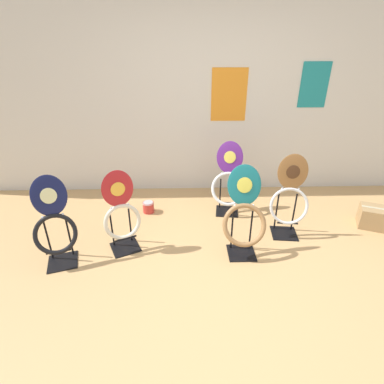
{
  "coord_description": "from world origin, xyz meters",
  "views": [
    {
      "loc": [
        -0.38,
        -1.92,
        1.99
      ],
      "look_at": [
        -0.29,
        0.9,
        0.55
      ],
      "focal_mm": 28.0,
      "sensor_mm": 36.0,
      "label": 1
    }
  ],
  "objects_px": {
    "toilet_seat_display_teal_sax": "(244,217)",
    "paint_can": "(148,207)",
    "toilet_seat_display_crimson_swirl": "(121,215)",
    "toilet_seat_display_purple_note": "(229,183)",
    "storage_box": "(377,218)",
    "toilet_seat_display_navy_moon": "(54,225)",
    "toilet_seat_display_woodgrain": "(289,200)"
  },
  "relations": [
    {
      "from": "toilet_seat_display_teal_sax",
      "to": "paint_can",
      "type": "relative_size",
      "value": 6.26
    },
    {
      "from": "toilet_seat_display_teal_sax",
      "to": "paint_can",
      "type": "distance_m",
      "value": 1.4
    },
    {
      "from": "paint_can",
      "to": "toilet_seat_display_crimson_swirl",
      "type": "bearing_deg",
      "value": -103.2
    },
    {
      "from": "toilet_seat_display_purple_note",
      "to": "storage_box",
      "type": "distance_m",
      "value": 1.78
    },
    {
      "from": "toilet_seat_display_crimson_swirl",
      "to": "paint_can",
      "type": "bearing_deg",
      "value": 76.8
    },
    {
      "from": "toilet_seat_display_navy_moon",
      "to": "toilet_seat_display_woodgrain",
      "type": "height_order",
      "value": "toilet_seat_display_woodgrain"
    },
    {
      "from": "toilet_seat_display_crimson_swirl",
      "to": "toilet_seat_display_woodgrain",
      "type": "relative_size",
      "value": 0.94
    },
    {
      "from": "toilet_seat_display_purple_note",
      "to": "toilet_seat_display_crimson_swirl",
      "type": "distance_m",
      "value": 1.4
    },
    {
      "from": "paint_can",
      "to": "storage_box",
      "type": "height_order",
      "value": "storage_box"
    },
    {
      "from": "toilet_seat_display_purple_note",
      "to": "toilet_seat_display_crimson_swirl",
      "type": "bearing_deg",
      "value": -148.02
    },
    {
      "from": "toilet_seat_display_navy_moon",
      "to": "toilet_seat_display_teal_sax",
      "type": "distance_m",
      "value": 1.82
    },
    {
      "from": "toilet_seat_display_crimson_swirl",
      "to": "toilet_seat_display_teal_sax",
      "type": "relative_size",
      "value": 0.96
    },
    {
      "from": "toilet_seat_display_purple_note",
      "to": "paint_can",
      "type": "relative_size",
      "value": 5.97
    },
    {
      "from": "toilet_seat_display_navy_moon",
      "to": "paint_can",
      "type": "relative_size",
      "value": 6.08
    },
    {
      "from": "toilet_seat_display_navy_moon",
      "to": "toilet_seat_display_teal_sax",
      "type": "relative_size",
      "value": 0.97
    },
    {
      "from": "paint_can",
      "to": "storage_box",
      "type": "bearing_deg",
      "value": -8.7
    },
    {
      "from": "toilet_seat_display_crimson_swirl",
      "to": "toilet_seat_display_navy_moon",
      "type": "bearing_deg",
      "value": -161.79
    },
    {
      "from": "toilet_seat_display_navy_moon",
      "to": "toilet_seat_display_crimson_swirl",
      "type": "height_order",
      "value": "toilet_seat_display_navy_moon"
    },
    {
      "from": "toilet_seat_display_teal_sax",
      "to": "toilet_seat_display_navy_moon",
      "type": "bearing_deg",
      "value": -177.24
    },
    {
      "from": "toilet_seat_display_teal_sax",
      "to": "toilet_seat_display_woodgrain",
      "type": "relative_size",
      "value": 0.97
    },
    {
      "from": "toilet_seat_display_purple_note",
      "to": "toilet_seat_display_crimson_swirl",
      "type": "xyz_separation_m",
      "value": [
        -1.19,
        -0.74,
        0.02
      ]
    },
    {
      "from": "toilet_seat_display_purple_note",
      "to": "toilet_seat_display_teal_sax",
      "type": "distance_m",
      "value": 0.85
    },
    {
      "from": "toilet_seat_display_woodgrain",
      "to": "paint_can",
      "type": "height_order",
      "value": "toilet_seat_display_woodgrain"
    },
    {
      "from": "toilet_seat_display_navy_moon",
      "to": "storage_box",
      "type": "bearing_deg",
      "value": 8.53
    },
    {
      "from": "paint_can",
      "to": "toilet_seat_display_purple_note",
      "type": "bearing_deg",
      "value": -0.09
    },
    {
      "from": "toilet_seat_display_teal_sax",
      "to": "toilet_seat_display_woodgrain",
      "type": "height_order",
      "value": "toilet_seat_display_woodgrain"
    },
    {
      "from": "toilet_seat_display_crimson_swirl",
      "to": "toilet_seat_display_woodgrain",
      "type": "bearing_deg",
      "value": 6.81
    },
    {
      "from": "toilet_seat_display_crimson_swirl",
      "to": "paint_can",
      "type": "height_order",
      "value": "toilet_seat_display_crimson_swirl"
    },
    {
      "from": "storage_box",
      "to": "toilet_seat_display_woodgrain",
      "type": "bearing_deg",
      "value": -174.07
    },
    {
      "from": "toilet_seat_display_woodgrain",
      "to": "paint_can",
      "type": "relative_size",
      "value": 6.43
    },
    {
      "from": "toilet_seat_display_crimson_swirl",
      "to": "toilet_seat_display_teal_sax",
      "type": "xyz_separation_m",
      "value": [
        1.22,
        -0.11,
        0.01
      ]
    },
    {
      "from": "toilet_seat_display_navy_moon",
      "to": "toilet_seat_display_woodgrain",
      "type": "relative_size",
      "value": 0.95
    }
  ]
}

